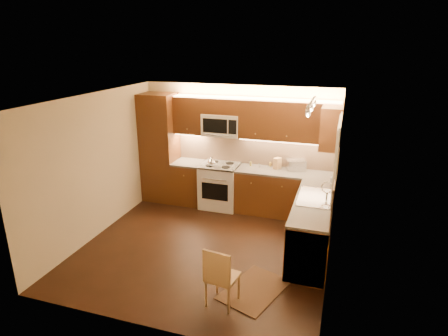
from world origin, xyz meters
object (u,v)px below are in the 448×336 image
(stove, at_px, (220,186))
(soap_bottle, at_px, (333,179))
(microwave, at_px, (222,125))
(knife_block, at_px, (277,163))
(kettle, at_px, (212,161))
(dining_chair, at_px, (223,275))
(sink, at_px, (315,193))
(toaster_oven, at_px, (296,165))

(stove, relative_size, soap_bottle, 4.65)
(microwave, distance_m, knife_block, 1.35)
(kettle, distance_m, dining_chair, 3.10)
(stove, height_order, knife_block, knife_block)
(stove, xyz_separation_m, microwave, (0.00, 0.14, 1.26))
(soap_bottle, height_order, dining_chair, soap_bottle)
(sink, bearing_deg, knife_block, 123.55)
(microwave, relative_size, sink, 0.88)
(kettle, relative_size, toaster_oven, 0.57)
(toaster_oven, bearing_deg, stove, 166.88)
(knife_block, bearing_deg, dining_chair, -67.83)
(dining_chair, bearing_deg, knife_block, 95.65)
(sink, bearing_deg, dining_chair, -117.90)
(toaster_oven, relative_size, knife_block, 1.59)
(stove, distance_m, sink, 2.35)
(soap_bottle, bearing_deg, stove, 170.78)
(microwave, height_order, dining_chair, microwave)
(toaster_oven, xyz_separation_m, knife_block, (-0.36, -0.04, 0.01))
(soap_bottle, bearing_deg, toaster_oven, 141.58)
(knife_block, xyz_separation_m, soap_bottle, (1.09, -0.56, -0.01))
(microwave, distance_m, dining_chair, 3.52)
(stove, relative_size, toaster_oven, 2.61)
(knife_block, distance_m, soap_bottle, 1.23)
(microwave, xyz_separation_m, knife_block, (1.15, 0.02, -0.71))
(stove, xyz_separation_m, toaster_oven, (1.51, 0.19, 0.55))
(stove, bearing_deg, toaster_oven, 7.33)
(stove, bearing_deg, microwave, 90.00)
(microwave, relative_size, kettle, 3.79)
(sink, distance_m, knife_block, 1.54)
(toaster_oven, distance_m, knife_block, 0.36)
(kettle, distance_m, knife_block, 1.30)
(sink, bearing_deg, stove, 150.64)
(sink, height_order, kettle, kettle)
(knife_block, relative_size, soap_bottle, 1.12)
(sink, bearing_deg, toaster_oven, 110.33)
(sink, xyz_separation_m, soap_bottle, (0.24, 0.72, 0.02))
(microwave, xyz_separation_m, soap_bottle, (2.24, -0.54, -0.72))
(stove, distance_m, kettle, 0.59)
(kettle, xyz_separation_m, dining_chair, (1.14, -2.82, -0.59))
(toaster_oven, relative_size, soap_bottle, 1.78)
(sink, height_order, soap_bottle, soap_bottle)
(stove, height_order, toaster_oven, toaster_oven)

